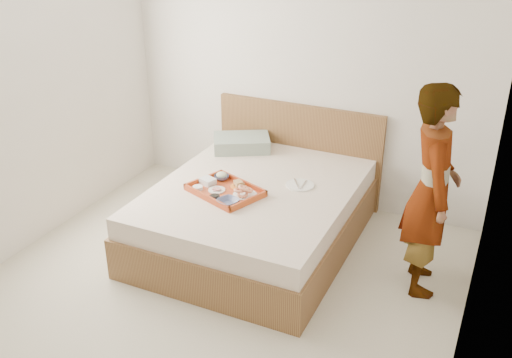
{
  "coord_description": "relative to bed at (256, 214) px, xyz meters",
  "views": [
    {
      "loc": [
        1.81,
        -2.89,
        2.66
      ],
      "look_at": [
        0.03,
        0.9,
        0.65
      ],
      "focal_mm": 40.51,
      "sensor_mm": 36.0,
      "label": 1
    }
  ],
  "objects": [
    {
      "name": "dinner_plate",
      "position": [
        0.33,
        0.16,
        0.27
      ],
      "size": [
        0.29,
        0.29,
        0.01
      ],
      "primitive_type": "cylinder",
      "rotation": [
        0.0,
        0.0,
        0.25
      ],
      "color": "white",
      "rests_on": "bed"
    },
    {
      "name": "bed",
      "position": [
        0.0,
        0.0,
        0.0
      ],
      "size": [
        1.65,
        2.0,
        0.53
      ],
      "primitive_type": "cube",
      "color": "brown",
      "rests_on": "ground"
    },
    {
      "name": "salad_bowl",
      "position": [
        -0.3,
        -0.03,
        0.3
      ],
      "size": [
        0.16,
        0.16,
        0.04
      ],
      "primitive_type": "imported",
      "rotation": [
        0.0,
        0.0,
        -0.36
      ],
      "color": "navy",
      "rests_on": "tray"
    },
    {
      "name": "prawn_plate",
      "position": [
        0.01,
        -0.22,
        0.29
      ],
      "size": [
        0.25,
        0.25,
        0.01
      ],
      "primitive_type": "cylinder",
      "rotation": [
        0.0,
        0.0,
        -0.36
      ],
      "color": "white",
      "rests_on": "tray"
    },
    {
      "name": "bread_plate",
      "position": [
        -0.11,
        -0.1,
        0.29
      ],
      "size": [
        0.18,
        0.18,
        0.01
      ],
      "primitive_type": "cylinder",
      "rotation": [
        0.0,
        0.0,
        -0.36
      ],
      "color": "orange",
      "rests_on": "tray"
    },
    {
      "name": "wall_back",
      "position": [
        0.02,
        1.0,
        1.04
      ],
      "size": [
        3.5,
        0.01,
        2.6
      ],
      "primitive_type": "cube",
      "color": "silver",
      "rests_on": "ground"
    },
    {
      "name": "meat_plate",
      "position": [
        -0.24,
        -0.24,
        0.29
      ],
      "size": [
        0.18,
        0.18,
        0.01
      ],
      "primitive_type": "cylinder",
      "rotation": [
        0.0,
        0.0,
        -0.36
      ],
      "color": "white",
      "rests_on": "tray"
    },
    {
      "name": "plastic_tub",
      "position": [
        -0.36,
        -0.16,
        0.31
      ],
      "size": [
        0.15,
        0.13,
        0.05
      ],
      "primitive_type": "cube",
      "rotation": [
        0.0,
        0.0,
        -0.36
      ],
      "color": "silver",
      "rests_on": "tray"
    },
    {
      "name": "cheese_round",
      "position": [
        -0.39,
        -0.28,
        0.29
      ],
      "size": [
        0.11,
        0.11,
        0.03
      ],
      "primitive_type": "cylinder",
      "rotation": [
        0.0,
        0.0,
        -0.36
      ],
      "color": "white",
      "rests_on": "tray"
    },
    {
      "name": "navy_bowl_big",
      "position": [
        -0.05,
        -0.4,
        0.3
      ],
      "size": [
        0.21,
        0.21,
        0.04
      ],
      "primitive_type": "imported",
      "rotation": [
        0.0,
        0.0,
        -0.36
      ],
      "color": "navy",
      "rests_on": "tray"
    },
    {
      "name": "sauce_dish",
      "position": [
        -0.18,
        -0.37,
        0.3
      ],
      "size": [
        0.11,
        0.11,
        0.03
      ],
      "primitive_type": "cylinder",
      "rotation": [
        0.0,
        0.0,
        -0.36
      ],
      "color": "black",
      "rests_on": "tray"
    },
    {
      "name": "wall_right",
      "position": [
        1.77,
        -1.0,
        1.04
      ],
      "size": [
        0.01,
        4.0,
        2.6
      ],
      "primitive_type": "cube",
      "color": "silver",
      "rests_on": "ground"
    },
    {
      "name": "person",
      "position": [
        1.4,
        -0.02,
        0.53
      ],
      "size": [
        0.53,
        0.66,
        1.59
      ],
      "primitive_type": "imported",
      "rotation": [
        0.0,
        0.0,
        1.85
      ],
      "color": "silver",
      "rests_on": "ground"
    },
    {
      "name": "headboard",
      "position": [
        0.0,
        0.97,
        0.21
      ],
      "size": [
        1.65,
        0.06,
        0.95
      ],
      "primitive_type": "cube",
      "color": "brown",
      "rests_on": "ground"
    },
    {
      "name": "tray",
      "position": [
        -0.17,
        -0.22,
        0.29
      ],
      "size": [
        0.67,
        0.59,
        0.05
      ],
      "primitive_type": "cube",
      "rotation": [
        0.0,
        0.0,
        -0.36
      ],
      "color": "#C95218",
      "rests_on": "bed"
    },
    {
      "name": "pillow",
      "position": [
        -0.46,
        0.67,
        0.33
      ],
      "size": [
        0.63,
        0.56,
        0.13
      ],
      "primitive_type": "cube",
      "rotation": [
        0.0,
        0.0,
        0.51
      ],
      "color": "#96A599",
      "rests_on": "bed"
    },
    {
      "name": "ground",
      "position": [
        0.02,
        -1.0,
        -0.27
      ],
      "size": [
        3.5,
        4.0,
        0.01
      ],
      "primitive_type": "cube",
      "color": "beige",
      "rests_on": "ground"
    }
  ]
}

